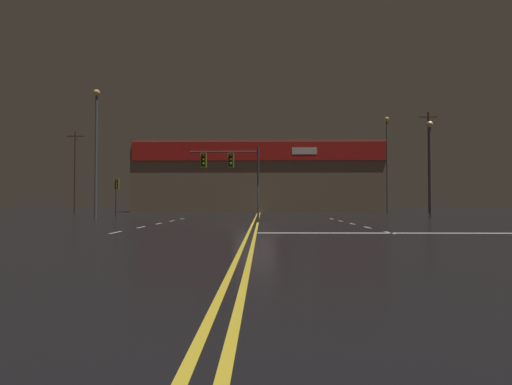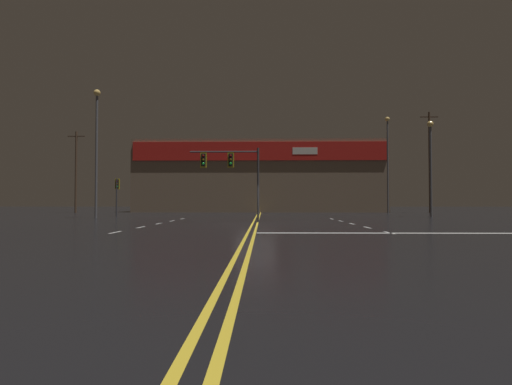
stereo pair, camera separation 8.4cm
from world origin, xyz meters
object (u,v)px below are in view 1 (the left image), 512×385
(traffic_signal_median, at_px, (229,166))
(streetlight_median_approach, at_px, (430,155))
(traffic_signal_corner_northwest, at_px, (117,189))
(streetlight_near_right, at_px, (96,137))
(streetlight_near_left, at_px, (387,153))

(traffic_signal_median, relative_size, streetlight_median_approach, 0.56)
(traffic_signal_corner_northwest, xyz_separation_m, streetlight_near_right, (-0.34, -3.83, 4.18))
(streetlight_median_approach, bearing_deg, streetlight_near_right, -174.28)
(traffic_signal_median, relative_size, streetlight_near_right, 0.45)
(traffic_signal_corner_northwest, xyz_separation_m, streetlight_median_approach, (28.66, -0.92, 2.99))
(streetlight_median_approach, bearing_deg, traffic_signal_corner_northwest, 178.16)
(streetlight_near_left, bearing_deg, traffic_signal_corner_northwest, -157.89)
(traffic_signal_corner_northwest, relative_size, streetlight_median_approach, 0.41)
(streetlight_near_right, bearing_deg, traffic_signal_corner_northwest, 84.86)
(traffic_signal_median, height_order, streetlight_median_approach, streetlight_median_approach)
(traffic_signal_median, bearing_deg, streetlight_median_approach, 29.99)
(traffic_signal_corner_northwest, bearing_deg, streetlight_median_approach, -1.84)
(traffic_signal_median, bearing_deg, traffic_signal_corner_northwest, 136.34)
(streetlight_near_right, height_order, streetlight_median_approach, streetlight_near_right)
(traffic_signal_median, height_order, streetlight_near_right, streetlight_near_right)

